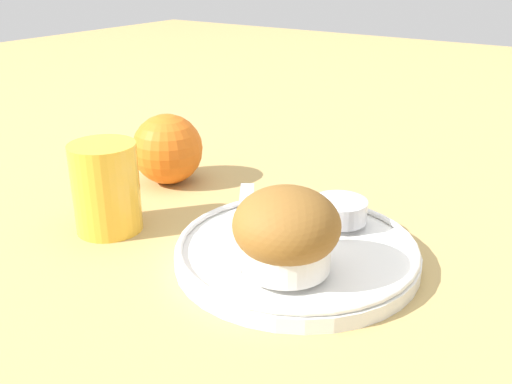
{
  "coord_description": "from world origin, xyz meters",
  "views": [
    {
      "loc": [
        -0.42,
        -0.24,
        0.27
      ],
      "look_at": [
        -0.0,
        0.05,
        0.06
      ],
      "focal_mm": 40.0,
      "sensor_mm": 36.0,
      "label": 1
    }
  ],
  "objects_px": {
    "muffin": "(286,232)",
    "butter_knife": "(246,219)",
    "orange_fruit": "(168,149)",
    "juice_glass": "(106,188)"
  },
  "relations": [
    {
      "from": "juice_glass",
      "to": "orange_fruit",
      "type": "bearing_deg",
      "value": 16.11
    },
    {
      "from": "juice_glass",
      "to": "muffin",
      "type": "bearing_deg",
      "value": -88.17
    },
    {
      "from": "muffin",
      "to": "orange_fruit",
      "type": "xyz_separation_m",
      "value": [
        0.13,
        0.25,
        -0.01
      ]
    },
    {
      "from": "muffin",
      "to": "orange_fruit",
      "type": "bearing_deg",
      "value": 62.97
    },
    {
      "from": "muffin",
      "to": "juice_glass",
      "type": "xyz_separation_m",
      "value": [
        -0.01,
        0.21,
        -0.01
      ]
    },
    {
      "from": "muffin",
      "to": "orange_fruit",
      "type": "relative_size",
      "value": 1.04
    },
    {
      "from": "muffin",
      "to": "butter_knife",
      "type": "bearing_deg",
      "value": 55.48
    },
    {
      "from": "butter_knife",
      "to": "orange_fruit",
      "type": "height_order",
      "value": "orange_fruit"
    },
    {
      "from": "muffin",
      "to": "butter_knife",
      "type": "distance_m",
      "value": 0.1
    },
    {
      "from": "butter_knife",
      "to": "juice_glass",
      "type": "relative_size",
      "value": 1.74
    }
  ]
}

